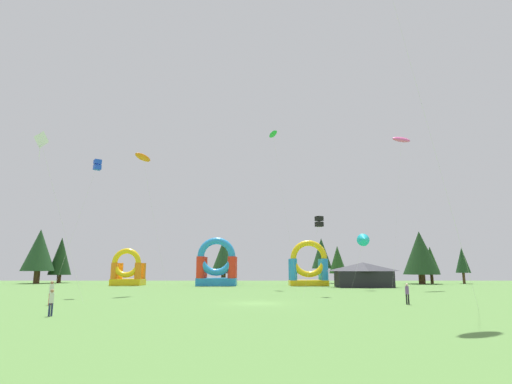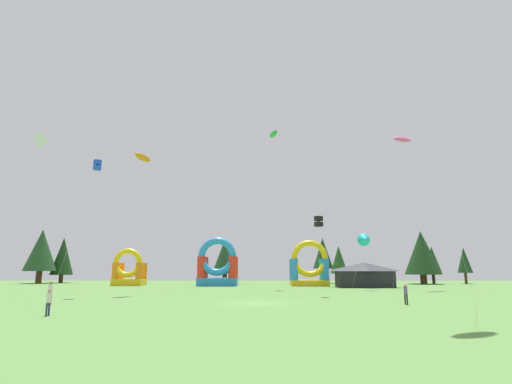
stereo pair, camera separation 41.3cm
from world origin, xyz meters
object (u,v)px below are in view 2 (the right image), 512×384
(kite_black_box, at_px, (319,221))
(kite_orange_parafoil, at_px, (143,158))
(kite_white_diamond, at_px, (39,142))
(person_midfield, at_px, (406,292))
(kite_blue_box, at_px, (97,165))
(kite_cyan_delta, at_px, (364,239))
(kite_pink_parafoil, at_px, (402,139))
(kite_green_parafoil, at_px, (274,134))
(person_far_side, at_px, (49,300))
(inflatable_yellow_castle, at_px, (218,268))
(inflatable_orange_dome, at_px, (129,272))
(inflatable_blue_arch, at_px, (309,269))
(festival_tent, at_px, (364,275))
(person_left_edge, at_px, (50,291))

(kite_black_box, xyz_separation_m, kite_orange_parafoil, (-19.55, 2.76, 7.68))
(kite_white_diamond, bearing_deg, person_midfield, 0.80)
(kite_black_box, xyz_separation_m, kite_blue_box, (-23.39, -0.53, 5.94))
(kite_cyan_delta, bearing_deg, person_midfield, -96.37)
(kite_pink_parafoil, relative_size, kite_orange_parafoil, 1.38)
(kite_green_parafoil, distance_m, person_far_side, 42.99)
(kite_cyan_delta, bearing_deg, inflatable_yellow_castle, 146.80)
(kite_green_parafoil, xyz_separation_m, kite_blue_box, (-19.36, -16.81, -9.03))
(kite_orange_parafoil, bearing_deg, inflatable_orange_dome, 109.40)
(inflatable_orange_dome, bearing_deg, kite_white_diamond, -84.81)
(inflatable_blue_arch, bearing_deg, kite_green_parafoil, -126.47)
(kite_green_parafoil, distance_m, inflatable_blue_arch, 22.14)
(festival_tent, bearing_deg, kite_green_parafoil, -170.21)
(inflatable_orange_dome, height_order, festival_tent, inflatable_orange_dome)
(kite_green_parafoil, xyz_separation_m, person_midfield, (9.12, -26.39, -21.56))
(kite_white_diamond, distance_m, person_far_side, 15.20)
(kite_blue_box, xyz_separation_m, kite_white_diamond, (-0.82, -9.98, -0.55))
(kite_white_diamond, bearing_deg, kite_black_box, 23.47)
(kite_black_box, relative_size, kite_blue_box, 0.58)
(kite_black_box, xyz_separation_m, person_left_edge, (-22.20, -10.55, -6.48))
(kite_white_diamond, bearing_deg, kite_cyan_delta, 34.08)
(kite_pink_parafoil, bearing_deg, kite_black_box, -135.34)
(kite_orange_parafoil, distance_m, kite_white_diamond, 14.25)
(kite_green_parafoil, xyz_separation_m, person_left_edge, (-18.18, -26.84, -21.45))
(kite_pink_parafoil, bearing_deg, person_far_side, -135.71)
(kite_black_box, bearing_deg, kite_orange_parafoil, 171.96)
(inflatable_yellow_castle, bearing_deg, person_left_edge, -105.01)
(inflatable_orange_dome, bearing_deg, kite_blue_box, -81.02)
(kite_orange_parafoil, bearing_deg, person_midfield, -27.57)
(person_left_edge, xyz_separation_m, inflatable_orange_dome, (-5.25, 35.73, 1.04))
(kite_orange_parafoil, relative_size, person_left_edge, 8.88)
(kite_black_box, bearing_deg, festival_tent, 63.79)
(kite_black_box, bearing_deg, kite_white_diamond, -156.53)
(kite_white_diamond, relative_size, inflatable_blue_arch, 1.89)
(kite_blue_box, bearing_deg, inflatable_yellow_castle, 66.98)
(inflatable_yellow_castle, xyz_separation_m, inflatable_orange_dome, (-14.56, 0.99, -0.63))
(person_left_edge, distance_m, inflatable_yellow_castle, 36.01)
(kite_green_parafoil, xyz_separation_m, kite_white_diamond, (-20.18, -26.80, -9.58))
(kite_white_diamond, bearing_deg, inflatable_blue_arch, 53.13)
(person_far_side, height_order, inflatable_yellow_castle, inflatable_yellow_castle)
(person_far_side, relative_size, festival_tent, 0.20)
(kite_cyan_delta, bearing_deg, kite_blue_box, -159.66)
(person_left_edge, relative_size, inflatable_blue_arch, 0.25)
(kite_pink_parafoil, relative_size, kite_black_box, 2.69)
(kite_orange_parafoil, bearing_deg, person_far_side, -87.29)
(kite_cyan_delta, xyz_separation_m, person_far_side, (-26.01, -28.83, -5.52))
(kite_cyan_delta, bearing_deg, inflatable_orange_dome, 157.73)
(kite_pink_parafoil, height_order, person_far_side, kite_pink_parafoil)
(person_far_side, relative_size, inflatable_orange_dome, 0.26)
(person_far_side, bearing_deg, inflatable_orange_dome, -130.68)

